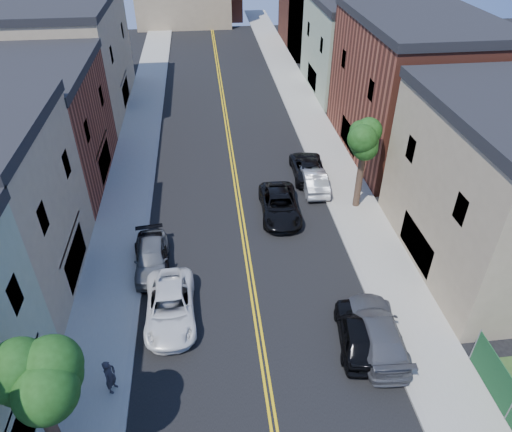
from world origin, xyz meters
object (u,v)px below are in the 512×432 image
object	(u,v)px
black_car_left	(152,258)
black_car_right	(358,332)
dark_car_right_far	(308,167)
black_suv_lane	(280,205)
grey_car_left	(152,257)
white_pickup	(170,307)
grey_car_right	(377,331)
silver_car_right	(313,179)
pedestrian_left	(110,376)

from	to	relation	value
black_car_left	black_car_right	world-z (taller)	black_car_right
dark_car_right_far	black_suv_lane	distance (m)	5.71
grey_car_left	black_car_right	distance (m)	12.08
white_pickup	grey_car_left	bearing A→B (deg)	104.92
grey_car_right	grey_car_left	bearing A→B (deg)	-27.87
grey_car_right	dark_car_right_far	size ratio (longest dim) A/B	1.07
black_car_right	black_suv_lane	size ratio (longest dim) A/B	0.85
grey_car_left	black_car_right	xyz separation A→B (m)	(10.09, -6.65, 0.00)
grey_car_right	silver_car_right	distance (m)	14.13
silver_car_right	black_car_left	bearing A→B (deg)	34.96
black_car_left	black_car_right	bearing A→B (deg)	-40.10
black_car_left	white_pickup	bearing A→B (deg)	-80.15
grey_car_left	pedestrian_left	size ratio (longest dim) A/B	2.51
grey_car_left	black_car_right	world-z (taller)	black_car_right
black_car_right	black_suv_lane	bearing A→B (deg)	-71.78
white_pickup	black_suv_lane	xyz separation A→B (m)	(6.90, 8.34, -0.00)
grey_car_right	pedestrian_left	distance (m)	12.27
grey_car_left	black_suv_lane	size ratio (longest dim) A/B	0.85
grey_car_left	grey_car_right	world-z (taller)	grey_car_right
pedestrian_left	grey_car_left	bearing A→B (deg)	13.46
pedestrian_left	black_car_right	bearing A→B (deg)	-61.20
black_suv_lane	black_car_right	bearing A→B (deg)	-77.53
grey_car_left	black_car_right	bearing A→B (deg)	-34.87
white_pickup	black_car_right	xyz separation A→B (m)	(8.92, -2.72, 0.04)
black_car_left	black_suv_lane	xyz separation A→B (m)	(8.07, 4.34, 0.06)
black_car_right	pedestrian_left	size ratio (longest dim) A/B	2.52
black_car_left	grey_car_right	world-z (taller)	grey_car_right
black_car_right	pedestrian_left	world-z (taller)	pedestrian_left
grey_car_right	dark_car_right_far	world-z (taller)	grey_car_right
black_car_right	dark_car_right_far	bearing A→B (deg)	-85.39
black_car_right	pedestrian_left	xyz separation A→B (m)	(-11.29, -1.35, 0.28)
grey_car_right	pedestrian_left	xyz separation A→B (m)	(-12.20, -1.29, 0.26)
grey_car_left	pedestrian_left	distance (m)	8.09
silver_car_right	black_suv_lane	world-z (taller)	silver_car_right
silver_car_right	grey_car_left	bearing A→B (deg)	35.21
black_car_left	pedestrian_left	world-z (taller)	pedestrian_left
white_pickup	black_car_left	distance (m)	4.17
grey_car_left	dark_car_right_far	xyz separation A→B (m)	(11.00, 9.31, -0.07)
white_pickup	grey_car_right	xyz separation A→B (m)	(9.83, -2.78, 0.05)
white_pickup	silver_car_right	distance (m)	15.02
black_car_left	black_car_right	xyz separation A→B (m)	(10.09, -6.72, 0.09)
white_pickup	silver_car_right	xyz separation A→B (m)	(9.83, 11.35, 0.00)
silver_car_right	black_suv_lane	bearing A→B (deg)	47.04
dark_car_right_far	white_pickup	bearing A→B (deg)	55.47
black_car_right	dark_car_right_far	world-z (taller)	black_car_right
white_pickup	silver_car_right	world-z (taller)	silver_car_right
grey_car_left	grey_car_right	bearing A→B (deg)	-32.86
silver_car_right	dark_car_right_far	distance (m)	1.89
grey_car_right	pedestrian_left	world-z (taller)	pedestrian_left
grey_car_left	silver_car_right	xyz separation A→B (m)	(11.00, 7.42, -0.03)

